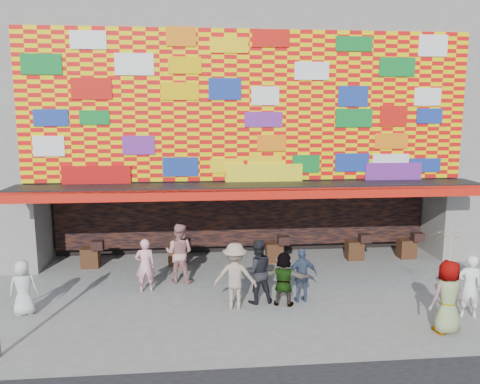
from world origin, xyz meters
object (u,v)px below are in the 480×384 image
(ped_f, at_px, (284,279))
(ped_e, at_px, (302,275))
(ped_d, at_px, (235,276))
(ped_i, at_px, (179,253))
(ped_a, at_px, (23,288))
(ped_c, at_px, (257,271))
(ped_g, at_px, (448,297))
(parasol, at_px, (452,248))
(ped_h, at_px, (469,286))
(ped_b, at_px, (145,265))

(ped_f, bearing_deg, ped_e, -143.54)
(ped_d, distance_m, ped_i, 2.73)
(ped_a, bearing_deg, ped_c, 174.50)
(ped_c, height_order, ped_g, ped_c)
(ped_f, height_order, ped_i, ped_i)
(ped_d, bearing_deg, ped_i, -46.43)
(ped_c, bearing_deg, ped_a, -5.52)
(ped_e, xyz_separation_m, parasol, (3.10, -2.22, 1.37))
(ped_d, height_order, ped_i, ped_i)
(ped_c, xyz_separation_m, ped_f, (0.72, -0.24, -0.15))
(ped_c, xyz_separation_m, ped_i, (-2.25, 1.91, 0.03))
(ped_c, relative_size, ped_h, 1.09)
(ped_c, distance_m, parasol, 5.08)
(ped_f, distance_m, ped_h, 4.87)
(ped_i, relative_size, parasol, 1.03)
(ped_f, bearing_deg, ped_c, -0.33)
(ped_e, relative_size, parasol, 0.85)
(ped_c, bearing_deg, parasol, 145.15)
(ped_d, xyz_separation_m, ped_f, (1.37, 0.07, -0.16))
(ped_h, bearing_deg, ped_d, 3.14)
(ped_c, bearing_deg, ped_d, 17.95)
(ped_h, bearing_deg, parasol, 51.12)
(ped_b, bearing_deg, parasol, 150.25)
(ped_g, relative_size, ped_i, 0.96)
(ped_f, distance_m, ped_g, 4.19)
(ped_b, height_order, ped_i, ped_i)
(ped_a, height_order, ped_b, ped_b)
(ped_i, bearing_deg, ped_e, 167.91)
(ped_f, distance_m, ped_i, 3.67)
(ped_d, xyz_separation_m, parasol, (5.04, -1.96, 1.22))
(ped_b, relative_size, parasol, 0.89)
(ped_a, distance_m, parasol, 10.97)
(ped_f, relative_size, parasol, 0.83)
(ped_d, relative_size, ped_h, 1.09)
(ped_a, bearing_deg, ped_e, 173.77)
(ped_e, xyz_separation_m, ped_i, (-3.53, 1.96, 0.17))
(ped_a, relative_size, ped_g, 0.82)
(ped_a, height_order, parasol, parasol)
(ped_a, bearing_deg, ped_d, 171.57)
(ped_c, bearing_deg, ped_b, -27.07)
(ped_g, bearing_deg, ped_b, -36.78)
(ped_c, relative_size, parasol, 1.00)
(ped_c, bearing_deg, ped_h, 157.24)
(ped_g, distance_m, ped_i, 7.84)
(ped_a, relative_size, ped_f, 0.98)
(ped_h, xyz_separation_m, parasol, (-1.04, -0.79, 1.30))
(ped_b, distance_m, ped_h, 9.06)
(ped_c, xyz_separation_m, parasol, (4.38, -2.27, 1.23))
(ped_c, bearing_deg, ped_g, 145.15)
(ped_b, relative_size, ped_g, 0.89)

